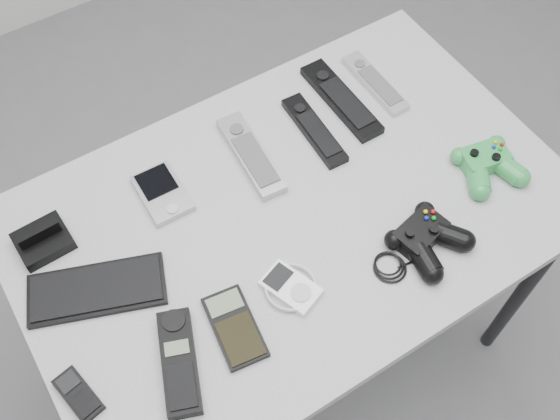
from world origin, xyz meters
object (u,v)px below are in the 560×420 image
pda (162,193)px  remote_black_a (314,130)px  remote_silver_b (375,83)px  mp3_player (291,287)px  remote_black_b (341,99)px  mobile_phone (78,395)px  calculator (235,327)px  controller_black (426,237)px  controller_green (488,163)px  pda_keyboard (97,289)px  cordless_handset (179,362)px  desk (293,228)px  remote_silver_a (251,154)px

pda → remote_black_a: 0.34m
remote_silver_b → mp3_player: size_ratio=1.88×
remote_black_b → mobile_phone: bearing=-158.1°
mp3_player → calculator: bearing=165.1°
remote_black_b → remote_silver_b: size_ratio=1.23×
remote_silver_b → controller_black: (-0.16, -0.37, 0.01)m
controller_green → pda_keyboard: bearing=179.2°
pda → remote_black_b: size_ratio=0.54×
mobile_phone → controller_green: (0.88, -0.01, 0.01)m
cordless_handset → mp3_player: cordless_handset is taller
pda → remote_black_b: remote_black_b is taller
mp3_player → controller_black: (0.26, -0.05, 0.01)m
desk → mp3_player: size_ratio=10.39×
remote_silver_b → calculator: remote_silver_b is taller
pda_keyboard → remote_silver_b: remote_silver_b is taller
desk → calculator: (-0.22, -0.15, 0.07)m
pda_keyboard → remote_silver_b: size_ratio=1.27×
desk → remote_black_a: (0.14, 0.14, 0.07)m
remote_silver_a → calculator: 0.37m
remote_black_b → mobile_phone: remote_black_b is taller
remote_black_a → remote_black_b: (0.10, 0.04, 0.00)m
remote_silver_a → mp3_player: 0.31m
cordless_handset → controller_black: size_ratio=0.78×
cordless_handset → mp3_player: (0.23, 0.02, -0.01)m
remote_black_a → controller_black: bearing=-82.3°
remote_silver_a → mobile_phone: size_ratio=2.31×
desk → controller_green: 0.41m
remote_black_b → mp3_player: (-0.33, -0.32, -0.00)m
pda_keyboard → controller_black: size_ratio=1.05×
pda_keyboard → remote_black_b: size_ratio=1.04×
remote_black_a → calculator: remote_black_a is taller
mp3_player → controller_green: bearing=-18.3°
remote_silver_a → cordless_handset: bearing=-131.8°
mp3_player → pda: bearing=88.6°
desk → controller_green: size_ratio=7.67×
remote_silver_b → mobile_phone: size_ratio=2.04×
remote_black_a → controller_black: (0.03, -0.33, 0.01)m
desk → pda: (-0.20, 0.17, 0.07)m
pda_keyboard → remote_black_b: bearing=32.7°
remote_black_b → remote_silver_b: 0.09m
remote_black_b → controller_green: 0.34m
remote_silver_a → remote_silver_b: size_ratio=1.13×
pda_keyboard → mp3_player: mp3_player is taller
remote_silver_a → mp3_player: (-0.09, -0.29, -0.00)m
pda → remote_silver_b: (0.53, 0.01, -0.00)m
mp3_player → remote_silver_a: bearing=52.6°
pda → remote_silver_a: size_ratio=0.59×
pda → mp3_player: bearing=-69.9°
remote_silver_b → mobile_phone: bearing=-160.1°
remote_black_a → mobile_phone: bearing=-155.2°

